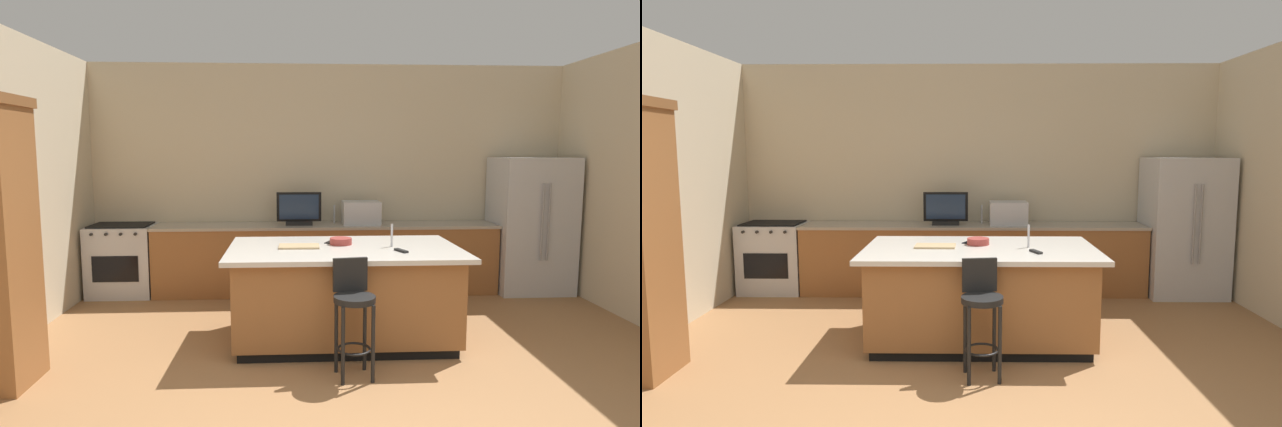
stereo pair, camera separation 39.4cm
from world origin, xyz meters
The scene contains 14 objects.
wall_back centered at (0.00, 4.26, 1.49)m, with size 6.79×0.12×2.98m, color beige.
counter_back centered at (-0.08, 3.88, 0.45)m, with size 4.41×0.62×0.90m.
kitchen_island centered at (-0.02, 2.12, 0.47)m, with size 2.21×1.30×0.92m.
refrigerator centered at (2.61, 3.81, 0.88)m, with size 0.95×0.78×1.76m.
range_oven centered at (-2.69, 3.88, 0.46)m, with size 0.80×0.63×0.92m.
microwave centered at (0.38, 3.88, 1.05)m, with size 0.48×0.36×0.30m, color #B7BABF.
tv_monitor centered at (-0.43, 3.83, 1.09)m, with size 0.57×0.16×0.42m.
sink_faucet_back centered at (0.04, 3.98, 1.02)m, with size 0.02×0.02×0.24m, color #B2B2B7.
sink_faucet_island centered at (0.44, 2.12, 1.03)m, with size 0.02×0.02×0.22m, color #B2B2B7.
bar_stool_center centered at (-0.03, 1.30, 0.58)m, with size 0.34×0.36×0.96m.
fruit_bowl centered at (-0.04, 2.27, 0.95)m, with size 0.22×0.22×0.06m, color #993833.
cell_phone centered at (-0.14, 2.37, 0.93)m, with size 0.07×0.15×0.01m, color black.
tv_remote centered at (0.48, 1.86, 0.93)m, with size 0.04×0.17×0.02m, color black.
cutting_board centered at (-0.45, 2.14, 0.93)m, with size 0.39×0.24×0.02m, color tan.
Camera 1 is at (-0.52, -2.74, 1.83)m, focal length 29.00 mm.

